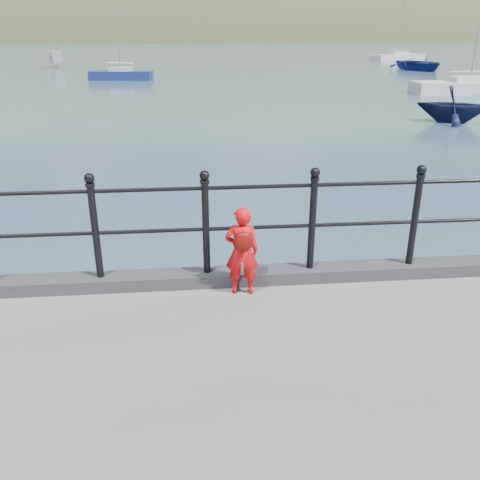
{
  "coord_description": "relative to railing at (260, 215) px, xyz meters",
  "views": [
    {
      "loc": [
        -0.73,
        -5.41,
        3.72
      ],
      "look_at": [
        -0.22,
        -0.2,
        1.55
      ],
      "focal_mm": 38.0,
      "sensor_mm": 36.0,
      "label": 1
    }
  ],
  "objects": [
    {
      "name": "ground",
      "position": [
        -0.0,
        0.15,
        -1.82
      ],
      "size": [
        600.0,
        600.0,
        0.0
      ],
      "primitive_type": "plane",
      "color": "#2D4251",
      "rests_on": "ground"
    },
    {
      "name": "kerb",
      "position": [
        -0.0,
        -0.0,
        -0.75
      ],
      "size": [
        60.0,
        0.3,
        0.15
      ],
      "primitive_type": "cube",
      "color": "#28282B",
      "rests_on": "quay"
    },
    {
      "name": "railing",
      "position": [
        0.0,
        0.0,
        0.0
      ],
      "size": [
        18.11,
        0.11,
        1.2
      ],
      "color": "black",
      "rests_on": "kerb"
    },
    {
      "name": "far_shore",
      "position": [
        38.34,
        239.56,
        -24.39
      ],
      "size": [
        830.0,
        200.0,
        156.0
      ],
      "color": "#333A21",
      "rests_on": "ground"
    },
    {
      "name": "child",
      "position": [
        -0.22,
        -0.26,
        -0.31
      ],
      "size": [
        0.39,
        0.32,
        1.01
      ],
      "rotation": [
        0.0,
        0.0,
        3.05
      ],
      "color": "red",
      "rests_on": "quay"
    },
    {
      "name": "launch_blue",
      "position": [
        21.99,
        45.47,
        -1.21
      ],
      "size": [
        5.41,
        6.72,
        1.23
      ],
      "primitive_type": "imported",
      "rotation": [
        0.0,
        0.0,
        0.21
      ],
      "color": "navy",
      "rests_on": "ground"
    },
    {
      "name": "launch_white",
      "position": [
        -14.47,
        52.06,
        -0.9
      ],
      "size": [
        2.6,
        5.04,
        1.85
      ],
      "primitive_type": "imported",
      "rotation": [
        0.0,
        0.0,
        0.17
      ],
      "color": "white",
      "rests_on": "ground"
    },
    {
      "name": "launch_navy",
      "position": [
        10.51,
        15.99,
        -1.06
      ],
      "size": [
        3.7,
        3.51,
        1.53
      ],
      "primitive_type": "imported",
      "rotation": [
        0.0,
        0.0,
        1.13
      ],
      "color": "black",
      "rests_on": "ground"
    },
    {
      "name": "sailboat_near",
      "position": [
        16.93,
        26.48,
        -1.48
      ],
      "size": [
        7.24,
        2.08,
        9.79
      ],
      "rotation": [
        0.0,
        0.0,
        0.01
      ],
      "color": "beige",
      "rests_on": "ground"
    },
    {
      "name": "sailboat_far",
      "position": [
        26.88,
        63.34,
        -1.48
      ],
      "size": [
        7.92,
        4.93,
        10.81
      ],
      "rotation": [
        0.0,
        0.0,
        0.4
      ],
      "color": "beige",
      "rests_on": "ground"
    },
    {
      "name": "sailboat_port",
      "position": [
        -5.99,
        37.35,
        -1.48
      ],
      "size": [
        5.03,
        2.31,
        7.2
      ],
      "rotation": [
        0.0,
        0.0,
        -0.16
      ],
      "color": "navy",
      "rests_on": "ground"
    }
  ]
}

